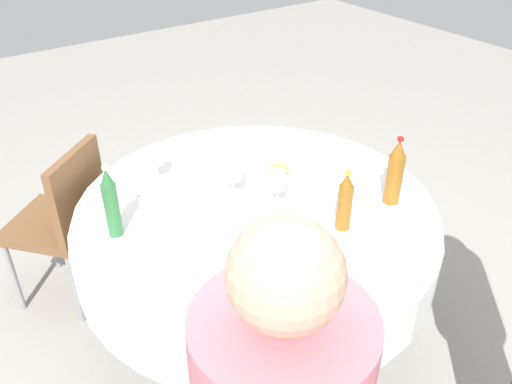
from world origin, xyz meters
The scene contains 15 objects.
ground_plane centered at (0.00, 0.00, 0.00)m, with size 10.00×10.00×0.00m, color gray.
dining_table centered at (0.00, 0.00, 0.60)m, with size 1.55×1.55×0.74m.
bottle_amber_front centered at (-0.32, -0.48, 0.88)m, with size 0.07×0.07×0.30m.
bottle_amber_left centered at (-0.33, -0.18, 0.86)m, with size 0.06×0.06×0.26m.
bottle_green_west centered at (0.15, 0.57, 0.88)m, with size 0.06×0.06×0.30m.
wine_glass_right centered at (-0.28, 0.05, 0.84)m, with size 0.07×0.07×0.14m.
wine_glass_south centered at (-0.05, -0.07, 0.85)m, with size 0.07×0.07×0.16m.
wine_glass_rear centered at (0.13, 0.03, 0.84)m, with size 0.07×0.07×0.15m.
wine_glass_inner centered at (0.42, 0.25, 0.85)m, with size 0.06×0.06×0.15m.
plate_mid centered at (-0.38, 0.30, 0.75)m, with size 0.21×0.21×0.02m.
plate_east centered at (0.14, -0.23, 0.75)m, with size 0.23×0.23×0.04m.
fork_left centered at (0.13, 0.27, 0.74)m, with size 0.18×0.02×0.01m, color silver.
knife_west centered at (-0.10, -0.43, 0.74)m, with size 0.18×0.02×0.01m, color silver.
folded_napkin centered at (0.36, -0.06, 0.75)m, with size 0.16×0.16×0.02m, color white.
chair_rear centered at (0.73, 0.62, 0.52)m, with size 0.56×0.56×0.87m.
Camera 1 is at (-1.53, 1.08, 2.01)m, focal length 37.37 mm.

